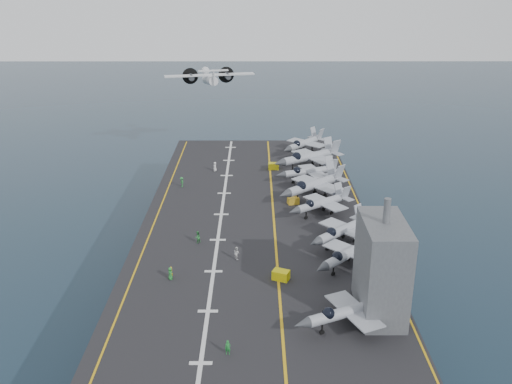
{
  "coord_description": "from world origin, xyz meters",
  "views": [
    {
      "loc": [
        -0.16,
        -90.21,
        49.62
      ],
      "look_at": [
        0.0,
        4.0,
        13.0
      ],
      "focal_mm": 40.0,
      "sensor_mm": 36.0,
      "label": 1
    }
  ],
  "objects_px": {
    "island_superstructure": "(383,257)",
    "fighter_jet_0": "(349,310)",
    "tow_cart_a": "(281,275)",
    "transport_plane": "(210,80)"
  },
  "relations": [
    {
      "from": "island_superstructure",
      "to": "fighter_jet_0",
      "type": "height_order",
      "value": "island_superstructure"
    },
    {
      "from": "tow_cart_a",
      "to": "fighter_jet_0",
      "type": "bearing_deg",
      "value": -56.01
    },
    {
      "from": "island_superstructure",
      "to": "tow_cart_a",
      "type": "relative_size",
      "value": 5.77
    },
    {
      "from": "tow_cart_a",
      "to": "transport_plane",
      "type": "height_order",
      "value": "transport_plane"
    },
    {
      "from": "fighter_jet_0",
      "to": "transport_plane",
      "type": "relative_size",
      "value": 0.57
    },
    {
      "from": "island_superstructure",
      "to": "tow_cart_a",
      "type": "bearing_deg",
      "value": 146.12
    },
    {
      "from": "fighter_jet_0",
      "to": "transport_plane",
      "type": "xyz_separation_m",
      "value": [
        -23.08,
        95.66,
        9.73
      ]
    },
    {
      "from": "tow_cart_a",
      "to": "transport_plane",
      "type": "distance_m",
      "value": 86.76
    },
    {
      "from": "island_superstructure",
      "to": "fighter_jet_0",
      "type": "xyz_separation_m",
      "value": [
        -4.19,
        -3.24,
        -5.28
      ]
    },
    {
      "from": "fighter_jet_0",
      "to": "transport_plane",
      "type": "height_order",
      "value": "transport_plane"
    }
  ]
}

